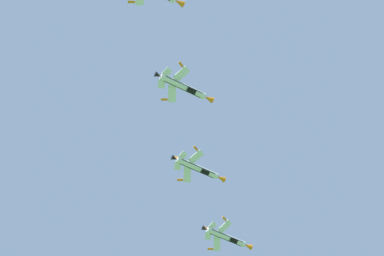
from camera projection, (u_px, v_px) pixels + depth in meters
name	position (u px, v px, depth m)	size (l,w,h in m)	color
fighter_jet_left_wing	(227.00, 238.00, 197.38)	(14.83, 10.29, 5.40)	white
fighter_jet_right_wing	(198.00, 168.00, 185.27)	(14.83, 10.49, 5.06)	white
fighter_jet_left_outer	(184.00, 87.00, 170.65)	(14.83, 10.42, 5.18)	white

